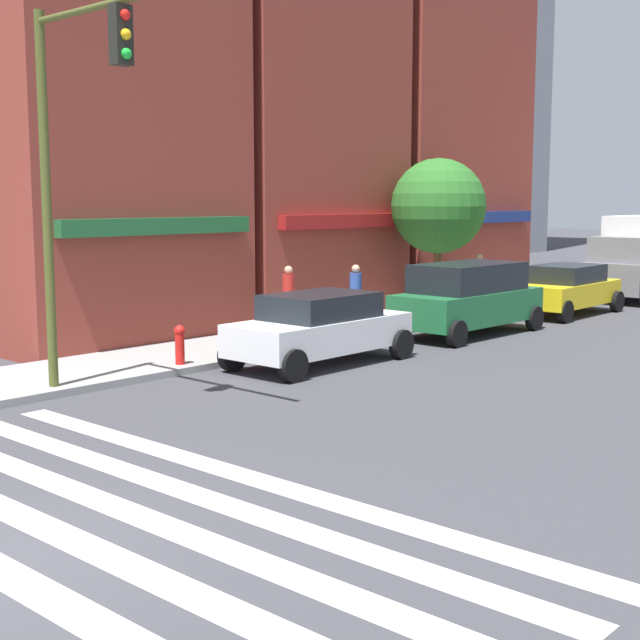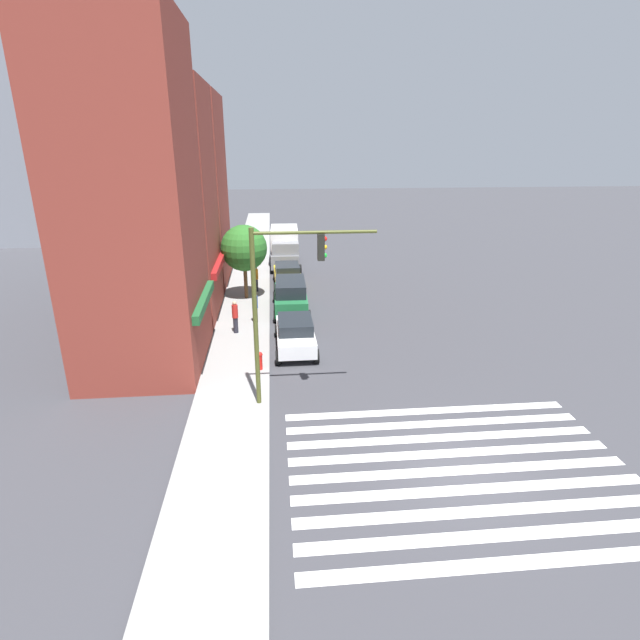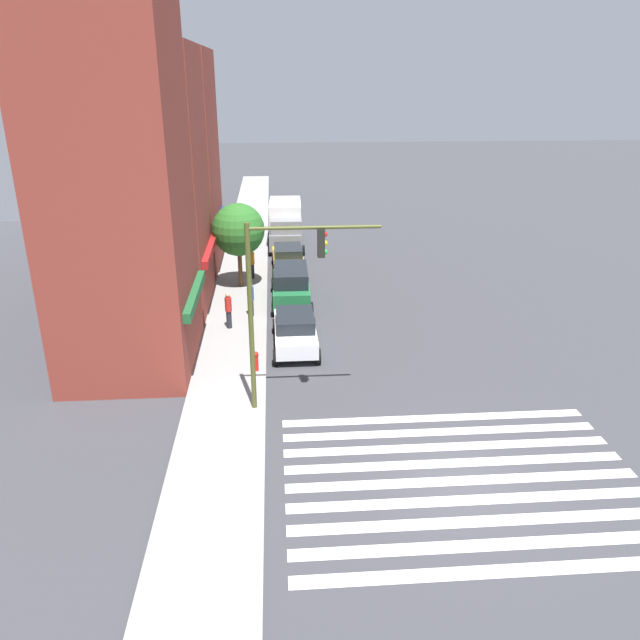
% 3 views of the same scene
% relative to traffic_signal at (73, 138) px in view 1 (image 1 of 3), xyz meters
% --- Properties ---
extents(storefront_row, '(21.37, 5.30, 14.66)m').
position_rel_traffic_signal_xyz_m(storefront_row, '(11.58, 6.05, 2.04)').
color(storefront_row, maroon).
rests_on(storefront_row, ground_plane).
extents(traffic_signal, '(0.32, 4.52, 6.98)m').
position_rel_traffic_signal_xyz_m(traffic_signal, '(0.00, 0.00, 0.00)').
color(traffic_signal, '#474C1E').
rests_on(traffic_signal, ground_plane).
extents(sedan_white, '(4.41, 2.02, 1.59)m').
position_rel_traffic_signal_xyz_m(sedan_white, '(5.58, -0.74, -3.86)').
color(sedan_white, white).
rests_on(sedan_white, ground_plane).
extents(suv_green, '(4.73, 2.12, 1.94)m').
position_rel_traffic_signal_xyz_m(suv_green, '(11.52, -0.74, -3.67)').
color(suv_green, '#1E6638').
rests_on(suv_green, ground_plane).
extents(sedan_yellow, '(4.45, 2.02, 1.59)m').
position_rel_traffic_signal_xyz_m(sedan_yellow, '(17.19, -0.74, -3.86)').
color(sedan_yellow, yellow).
rests_on(sedan_yellow, ground_plane).
extents(pedestrian_red_jacket, '(0.32, 0.32, 1.77)m').
position_rel_traffic_signal_xyz_m(pedestrian_red_jacket, '(7.76, 2.34, -3.63)').
color(pedestrian_red_jacket, '#23232D').
rests_on(pedestrian_red_jacket, sidewalk_left).
extents(pedestrian_blue_shirt, '(0.32, 0.32, 1.77)m').
position_rel_traffic_signal_xyz_m(pedestrian_blue_shirt, '(9.28, 1.33, -3.63)').
color(pedestrian_blue_shirt, '#23232D').
rests_on(pedestrian_blue_shirt, sidewalk_left).
extents(pedestrian_orange_vest, '(0.32, 0.32, 1.77)m').
position_rel_traffic_signal_xyz_m(pedestrian_orange_vest, '(15.54, 1.44, -3.63)').
color(pedestrian_orange_vest, '#23232D').
rests_on(pedestrian_orange_vest, sidewalk_left).
extents(fire_hydrant, '(0.24, 0.24, 0.84)m').
position_rel_traffic_signal_xyz_m(fire_hydrant, '(3.02, 0.96, -4.09)').
color(fire_hydrant, red).
rests_on(fire_hydrant, sidewalk_left).
extents(street_tree, '(2.93, 2.93, 4.75)m').
position_rel_traffic_signal_xyz_m(street_tree, '(14.10, 2.06, -1.28)').
color(street_tree, brown).
rests_on(street_tree, sidewalk_left).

